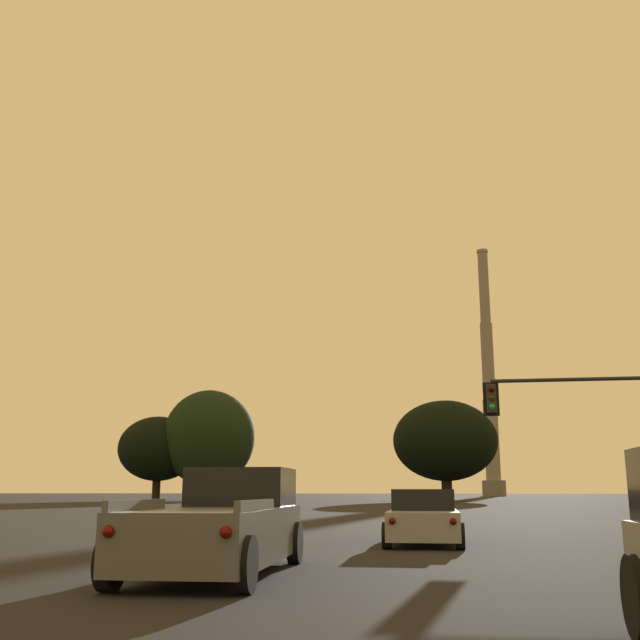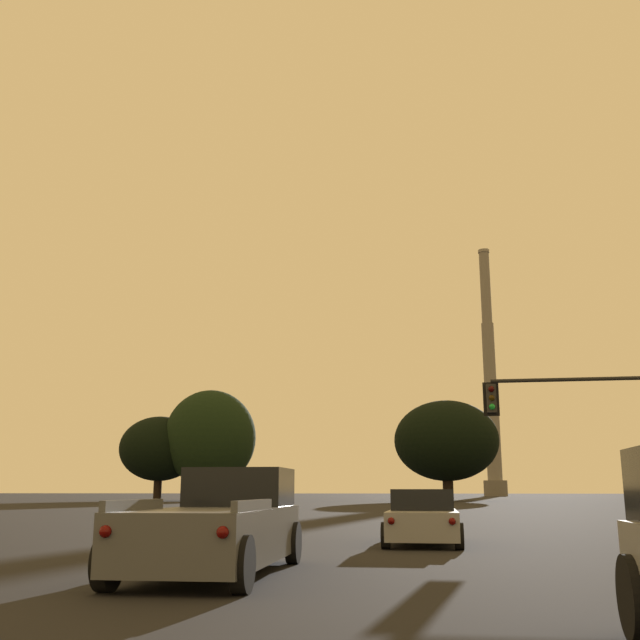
% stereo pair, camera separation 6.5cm
% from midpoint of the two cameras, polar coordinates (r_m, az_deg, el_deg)
% --- Properties ---
extents(pickup_truck_left_lane_second, '(2.34, 5.56, 1.82)m').
position_cam_midpoint_polar(pickup_truck_left_lane_second, '(13.61, -7.43, -15.26)').
color(pickup_truck_left_lane_second, '#4C4F54').
rests_on(pickup_truck_left_lane_second, ground_plane).
extents(sedan_center_lane_front, '(2.02, 4.72, 1.43)m').
position_cam_midpoint_polar(sedan_center_lane_front, '(20.94, 7.95, -14.72)').
color(sedan_center_lane_front, gray).
rests_on(sedan_center_lane_front, ground_plane).
extents(traffic_light_overhead_right, '(6.49, 0.50, 5.42)m').
position_cam_midpoint_polar(traffic_light_overhead_right, '(28.79, 20.69, -6.45)').
color(traffic_light_overhead_right, black).
rests_on(traffic_light_overhead_right, ground_plane).
extents(smokestack, '(5.27, 5.27, 57.85)m').
position_cam_midpoint_polar(smokestack, '(177.76, 12.90, -5.63)').
color(smokestack, slate).
rests_on(smokestack, ground_plane).
extents(treeline_left_mid, '(13.40, 12.06, 12.77)m').
position_cam_midpoint_polar(treeline_left_mid, '(99.00, 9.62, -9.05)').
color(treeline_left_mid, black).
rests_on(treeline_left_mid, ground_plane).
extents(treeline_center_right, '(12.26, 11.04, 14.57)m').
position_cam_midpoint_polar(treeline_center_right, '(102.23, -8.36, -8.89)').
color(treeline_center_right, black).
rests_on(treeline_center_right, ground_plane).
extents(treeline_far_right, '(10.81, 9.73, 11.15)m').
position_cam_midpoint_polar(treeline_far_right, '(104.69, -12.12, -9.57)').
color(treeline_far_right, black).
rests_on(treeline_far_right, ground_plane).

